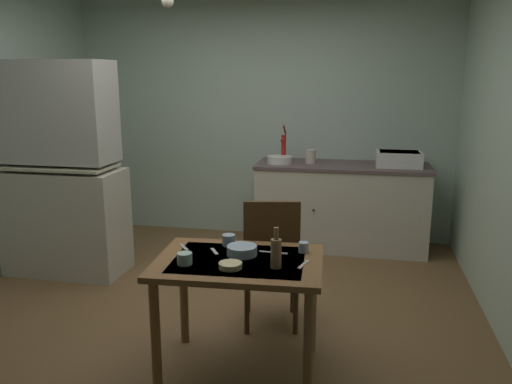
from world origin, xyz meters
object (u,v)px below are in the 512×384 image
sink_basin (399,159)px  mug_dark (185,259)px  mixing_bowl_counter (280,160)px  glass_bottle (276,252)px  hand_pump (284,146)px  hutch_cabinet (62,177)px  chair_far_side (271,262)px  dining_table (239,277)px  serving_bowl_wide (230,265)px

sink_basin → mug_dark: sink_basin is taller
mixing_bowl_counter → glass_bottle: same height
mixing_bowl_counter → hand_pump: bearing=75.7°
hutch_cabinet → mixing_bowl_counter: hutch_cabinet is taller
hutch_cabinet → sink_basin: bearing=21.8°
hutch_cabinet → chair_far_side: (2.02, -0.71, -0.39)m
dining_table → serving_bowl_wide: serving_bowl_wide is taller
hutch_cabinet → mug_dark: hutch_cabinet is taller
sink_basin → chair_far_side: size_ratio=0.46×
glass_bottle → hutch_cabinet: bearing=147.5°
dining_table → serving_bowl_wide: 0.19m
hutch_cabinet → glass_bottle: hutch_cabinet is taller
hutch_cabinet → mug_dark: (1.64, -1.42, -0.14)m
chair_far_side → serving_bowl_wide: (-0.11, -0.72, 0.24)m
dining_table → mug_dark: (-0.29, -0.14, 0.14)m
chair_far_side → serving_bowl_wide: 0.77m
hand_pump → dining_table: bearing=-87.4°
serving_bowl_wide → glass_bottle: (0.25, 0.06, 0.08)m
chair_far_side → mug_dark: 0.85m
sink_basin → glass_bottle: 2.70m
sink_basin → mug_dark: bearing=-117.1°
mixing_bowl_counter → dining_table: bearing=-86.7°
sink_basin → hutch_cabinet: bearing=-158.2°
sink_basin → mixing_bowl_counter: (-1.19, -0.05, -0.04)m
mixing_bowl_counter → chair_far_side: chair_far_side is taller
hand_pump → chair_far_side: 2.03m
hand_pump → chair_far_side: size_ratio=0.41×
glass_bottle → chair_far_side: bearing=101.9°
mixing_bowl_counter → dining_table: mixing_bowl_counter is taller
chair_far_side → glass_bottle: chair_far_side is taller
sink_basin → mug_dark: 2.95m
sink_basin → dining_table: (-1.06, -2.48, -0.35)m
hutch_cabinet → glass_bottle: size_ratio=8.08×
sink_basin → serving_bowl_wide: sink_basin is taller
mixing_bowl_counter → mug_dark: 2.57m
chair_far_side → glass_bottle: (0.14, -0.66, 0.32)m
hutch_cabinet → dining_table: size_ratio=1.87×
hutch_cabinet → serving_bowl_wide: 2.39m
serving_bowl_wide → chair_far_side: bearing=81.4°
hutch_cabinet → chair_far_side: size_ratio=1.98×
mixing_bowl_counter → hutch_cabinet: bearing=-147.4°
mixing_bowl_counter → glass_bottle: 2.54m
sink_basin → mug_dark: size_ratio=5.06×
hand_pump → serving_bowl_wide: (0.10, -2.67, -0.32)m
chair_far_side → glass_bottle: size_ratio=4.09×
hand_pump → mug_dark: (-0.17, -2.66, -0.30)m
mixing_bowl_counter → glass_bottle: (0.37, -2.51, -0.11)m
sink_basin → dining_table: sink_basin is taller
hutch_cabinet → chair_far_side: hutch_cabinet is taller
sink_basin → dining_table: 2.71m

